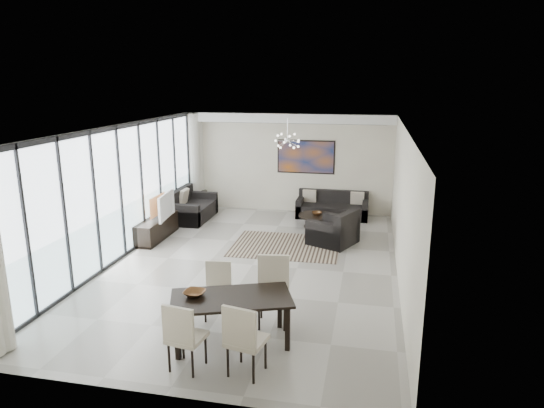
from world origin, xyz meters
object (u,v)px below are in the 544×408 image
(tv_console, at_px, (156,228))
(dining_table, at_px, (231,302))
(television, at_px, (162,206))
(coffee_table, at_px, (317,220))
(sofa_main, at_px, (332,209))

(tv_console, relative_size, dining_table, 0.85)
(tv_console, distance_m, television, 0.60)
(coffee_table, bearing_deg, dining_table, -95.26)
(television, bearing_deg, coffee_table, -70.56)
(tv_console, height_order, television, television)
(tv_console, bearing_deg, coffee_table, 24.84)
(coffee_table, xyz_separation_m, dining_table, (-0.56, -6.09, 0.46))
(sofa_main, bearing_deg, dining_table, -97.06)
(sofa_main, relative_size, dining_table, 1.03)
(tv_console, bearing_deg, dining_table, -53.47)
(television, height_order, dining_table, television)
(television, relative_size, dining_table, 0.55)
(coffee_table, height_order, tv_console, tv_console)
(dining_table, bearing_deg, coffee_table, 84.74)
(tv_console, relative_size, television, 1.53)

